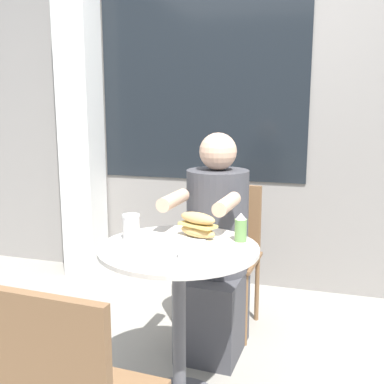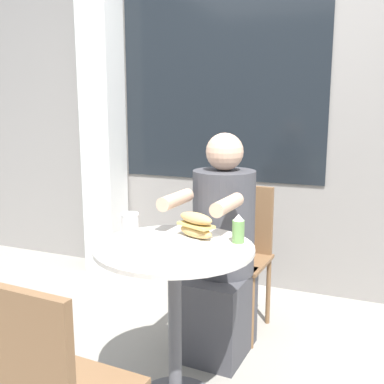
{
  "view_description": "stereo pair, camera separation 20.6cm",
  "coord_description": "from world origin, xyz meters",
  "views": [
    {
      "loc": [
        0.59,
        -1.74,
        1.34
      ],
      "look_at": [
        0.0,
        0.2,
        0.96
      ],
      "focal_mm": 42.0,
      "sensor_mm": 36.0,
      "label": 1
    },
    {
      "loc": [
        0.78,
        -1.67,
        1.34
      ],
      "look_at": [
        0.0,
        0.2,
        0.96
      ],
      "focal_mm": 42.0,
      "sensor_mm": 36.0,
      "label": 2
    }
  ],
  "objects": [
    {
      "name": "drink_cup",
      "position": [
        -0.23,
        0.03,
        0.82
      ],
      "size": [
        0.08,
        0.08,
        0.12
      ],
      "color": "silver",
      "rests_on": "cafe_table"
    },
    {
      "name": "sandwich_on_plate",
      "position": [
        0.05,
        0.13,
        0.81
      ],
      "size": [
        0.23,
        0.23,
        0.12
      ],
      "rotation": [
        0.0,
        0.0,
        -0.42
      ],
      "color": "white",
      "rests_on": "cafe_table"
    },
    {
      "name": "storefront_wall",
      "position": [
        -0.01,
        1.56,
        1.4
      ],
      "size": [
        8.0,
        0.09,
        2.8
      ],
      "color": "gray",
      "rests_on": "ground_plane"
    },
    {
      "name": "diner_chair",
      "position": [
        0.04,
        0.87,
        0.52
      ],
      "size": [
        0.4,
        0.4,
        0.87
      ],
      "rotation": [
        0.0,
        0.0,
        3.09
      ],
      "color": "brown",
      "rests_on": "ground_plane"
    },
    {
      "name": "seated_diner",
      "position": [
        0.03,
        0.53,
        0.53
      ],
      "size": [
        0.36,
        0.61,
        1.21
      ],
      "rotation": [
        0.0,
        0.0,
        3.09
      ],
      "color": "#424247",
      "rests_on": "ground_plane"
    },
    {
      "name": "napkin_box",
      "position": [
        0.09,
        -0.11,
        0.79
      ],
      "size": [
        0.09,
        0.09,
        0.06
      ],
      "rotation": [
        0.0,
        0.0,
        0.01
      ],
      "color": "silver",
      "rests_on": "cafe_table"
    },
    {
      "name": "cafe_table",
      "position": [
        0.0,
        0.0,
        0.55
      ],
      "size": [
        0.69,
        0.69,
        0.76
      ],
      "color": "beige",
      "rests_on": "ground_plane"
    },
    {
      "name": "lattice_pillar",
      "position": [
        -1.26,
        1.37,
        1.2
      ],
      "size": [
        0.26,
        0.26,
        2.4
      ],
      "color": "silver",
      "rests_on": "ground_plane"
    },
    {
      "name": "condiment_bottle",
      "position": [
        0.24,
        0.15,
        0.82
      ],
      "size": [
        0.05,
        0.05,
        0.13
      ],
      "color": "#66934C",
      "rests_on": "cafe_table"
    }
  ]
}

